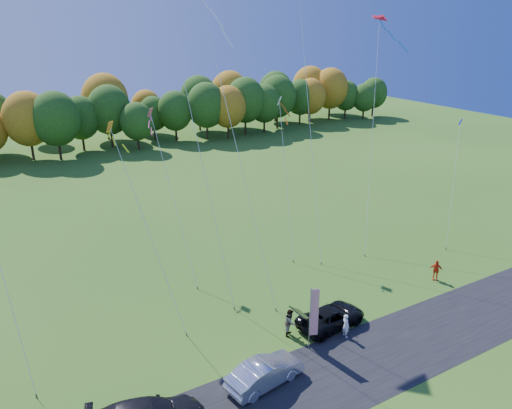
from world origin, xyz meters
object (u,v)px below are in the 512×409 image
feather_flag (313,312)px  silver_sedan (265,373)px  black_suv (331,317)px  person_east (436,270)px

feather_flag → silver_sedan: bearing=-162.9°
black_suv → feather_flag: 3.42m
person_east → silver_sedan: bearing=-119.9°
person_east → feather_flag: (-13.34, -2.14, 1.76)m
person_east → feather_flag: bearing=-121.9°
silver_sedan → person_east: (17.49, 3.42, 0.07)m
feather_flag → person_east: bearing=9.1°
silver_sedan → feather_flag: (4.15, 1.28, 1.83)m
black_suv → silver_sedan: size_ratio=1.06×
person_east → feather_flag: feather_flag is taller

